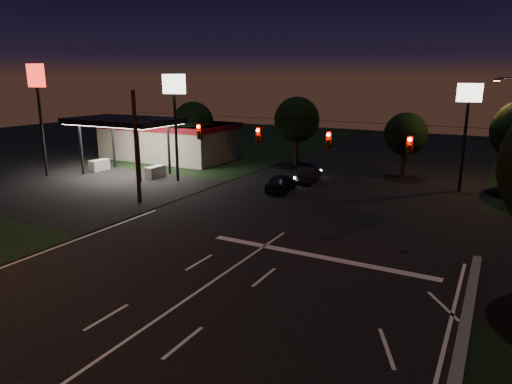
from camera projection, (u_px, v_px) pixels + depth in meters
The scene contains 14 objects.
ground at pixel (101, 358), 14.72m from camera, with size 140.00×140.00×0.00m, color black.
cross_street_left at pixel (75, 188), 37.61m from camera, with size 20.00×16.00×0.02m, color black.
stop_bar at pixel (317, 256), 23.14m from camera, with size 12.00×0.50×0.01m, color silver.
utility_pole_left at pixel (140, 203), 33.06m from camera, with size 0.28×0.28×8.00m, color black.
signal_span at pixel (293, 137), 26.14m from camera, with size 24.00×0.40×1.56m.
gas_station at pixel (167, 138), 50.16m from camera, with size 14.20×16.10×5.25m.
pole_sign_left_near at pixel (175, 100), 38.26m from camera, with size 2.20×0.30×9.10m.
pole_sign_left_far at pixel (38, 92), 40.24m from camera, with size 2.00×0.30×10.00m.
pole_sign_right at pixel (467, 112), 35.09m from camera, with size 1.80×0.30×8.40m.
tree_far_a at pixel (194, 123), 47.68m from camera, with size 4.20×4.20×6.42m.
tree_far_b at pixel (297, 120), 46.39m from camera, with size 4.60×4.60×6.98m.
tree_far_c at pixel (406, 134), 40.61m from camera, with size 3.80×3.80×5.86m.
car_oncoming_a at pixel (281, 183), 36.33m from camera, with size 1.64×4.07×1.39m, color black.
car_oncoming_b at pixel (308, 175), 39.52m from camera, with size 1.37×3.93×1.30m, color black.
Camera 1 is at (10.60, -9.01, 8.80)m, focal length 32.00 mm.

